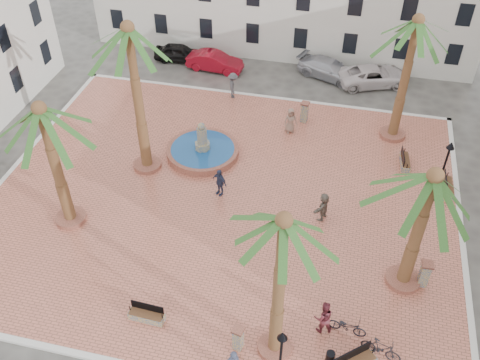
{
  "coord_description": "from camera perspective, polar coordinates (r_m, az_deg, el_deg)",
  "views": [
    {
      "loc": [
        6.05,
        -21.5,
        20.73
      ],
      "look_at": [
        1.0,
        0.0,
        1.6
      ],
      "focal_mm": 40.0,
      "sensor_mm": 36.0,
      "label": 1
    }
  ],
  "objects": [
    {
      "name": "palm_ne",
      "position": [
        32.8,
        18.17,
        14.5
      ],
      "size": [
        5.32,
        5.32,
        8.29
      ],
      "color": "#A35947",
      "rests_on": "plaza"
    },
    {
      "name": "bollard_se",
      "position": [
        23.6,
        -0.2,
        -16.5
      ],
      "size": [
        0.57,
        0.57,
        1.34
      ],
      "rotation": [
        0.0,
        0.0,
        -0.21
      ],
      "color": "gray",
      "rests_on": "plaza"
    },
    {
      "name": "bollard_e",
      "position": [
        26.98,
        19.1,
        -9.41
      ],
      "size": [
        0.56,
        0.56,
        1.5
      ],
      "rotation": [
        0.0,
        0.0,
        0.05
      ],
      "color": "gray",
      "rests_on": "plaza"
    },
    {
      "name": "ground",
      "position": [
        30.47,
        -1.83,
        -1.99
      ],
      "size": [
        120.0,
        120.0,
        0.0
      ],
      "primitive_type": "plane",
      "color": "#56544F",
      "rests_on": "ground"
    },
    {
      "name": "bicycle_b",
      "position": [
        24.27,
        14.83,
        -17.01
      ],
      "size": [
        1.82,
        0.94,
        1.05
      ],
      "primitive_type": "imported",
      "rotation": [
        0.0,
        0.0,
        1.3
      ],
      "color": "black",
      "rests_on": "plaza"
    },
    {
      "name": "pedestrian_fountain_b",
      "position": [
        29.99,
        -2.2,
        -0.22
      ],
      "size": [
        1.1,
        0.86,
        1.74
      ],
      "primitive_type": "imported",
      "rotation": [
        0.0,
        0.0,
        -0.5
      ],
      "color": "#2A3350",
      "rests_on": "plaza"
    },
    {
      "name": "kerb_e",
      "position": [
        30.61,
        22.54,
        -5.52
      ],
      "size": [
        0.3,
        22.3,
        0.16
      ],
      "primitive_type": "cube",
      "color": "silver",
      "rests_on": "ground"
    },
    {
      "name": "car_white",
      "position": [
        41.4,
        14.08,
        10.74
      ],
      "size": [
        5.78,
        4.11,
        1.46
      ],
      "primitive_type": "imported",
      "rotation": [
        0.0,
        0.0,
        1.93
      ],
      "color": "silver",
      "rests_on": "ground"
    },
    {
      "name": "car_black",
      "position": [
        43.75,
        -6.49,
        13.35
      ],
      "size": [
        4.09,
        1.94,
        1.35
      ],
      "primitive_type": "imported",
      "rotation": [
        0.0,
        0.0,
        1.66
      ],
      "color": "black",
      "rests_on": "ground"
    },
    {
      "name": "litter_bin",
      "position": [
        23.79,
        9.57,
        -18.24
      ],
      "size": [
        0.38,
        0.38,
        0.74
      ],
      "primitive_type": "cylinder",
      "color": "black",
      "rests_on": "plaza"
    },
    {
      "name": "pedestrian_north",
      "position": [
        38.3,
        -0.75,
        10.06
      ],
      "size": [
        0.99,
        1.36,
        1.9
      ],
      "primitive_type": "imported",
      "rotation": [
        0.0,
        0.0,
        1.82
      ],
      "color": "#444448",
      "rests_on": "plaza"
    },
    {
      "name": "kerb_w",
      "position": [
        35.38,
        -22.67,
        1.53
      ],
      "size": [
        0.3,
        22.3,
        0.16
      ],
      "primitive_type": "cube",
      "color": "silver",
      "rests_on": "ground"
    },
    {
      "name": "car_silver",
      "position": [
        41.65,
        9.49,
        11.59
      ],
      "size": [
        5.29,
        3.68,
        1.42
      ],
      "primitive_type": "imported",
      "rotation": [
        0.0,
        0.0,
        1.19
      ],
      "color": "#B4B5BD",
      "rests_on": "ground"
    },
    {
      "name": "palm_sw",
      "position": [
        26.61,
        -20.22,
        5.62
      ],
      "size": [
        5.35,
        5.35,
        7.52
      ],
      "color": "#A35947",
      "rests_on": "plaza"
    },
    {
      "name": "bicycle_a",
      "position": [
        24.68,
        11.38,
        -15.03
      ],
      "size": [
        1.77,
        0.81,
        0.89
      ],
      "primitive_type": "imported",
      "rotation": [
        0.0,
        0.0,
        1.44
      ],
      "color": "black",
      "rests_on": "plaza"
    },
    {
      "name": "plaza",
      "position": [
        30.42,
        -1.83,
        -1.89
      ],
      "size": [
        26.0,
        22.0,
        0.15
      ],
      "primitive_type": "cube",
      "color": "#CC6E57",
      "rests_on": "ground"
    },
    {
      "name": "kerb_n",
      "position": [
        38.98,
        2.29,
        8.87
      ],
      "size": [
        26.3,
        0.3,
        0.16
      ],
      "primitive_type": "cube",
      "color": "silver",
      "rests_on": "ground"
    },
    {
      "name": "bench_e",
      "position": [
        32.71,
        21.23,
        -0.8
      ],
      "size": [
        0.61,
        1.85,
        0.97
      ],
      "rotation": [
        0.0,
        0.0,
        1.6
      ],
      "color": "gray",
      "rests_on": "plaza"
    },
    {
      "name": "bench_s",
      "position": [
        25.13,
        -9.91,
        -14.05
      ],
      "size": [
        1.67,
        0.57,
        0.87
      ],
      "rotation": [
        0.0,
        0.0,
        -0.04
      ],
      "color": "gray",
      "rests_on": "plaza"
    },
    {
      "name": "bollard_n",
      "position": [
        36.06,
        6.9,
        7.24
      ],
      "size": [
        0.61,
        0.61,
        1.47
      ],
      "rotation": [
        0.0,
        0.0,
        -0.18
      ],
      "color": "gray",
      "rests_on": "plaza"
    },
    {
      "name": "bench_ne",
      "position": [
        33.9,
        17.17,
        1.91
      ],
      "size": [
        0.65,
        1.67,
        0.86
      ],
      "rotation": [
        0.0,
        0.0,
        1.67
      ],
      "color": "gray",
      "rests_on": "plaza"
    },
    {
      "name": "pedestrian_fountain_a",
      "position": [
        34.93,
        5.41,
        6.34
      ],
      "size": [
        1.01,
        0.88,
        1.74
      ],
      "primitive_type": "imported",
      "rotation": [
        0.0,
        0.0,
        0.48
      ],
      "color": "#886A5A",
      "rests_on": "plaza"
    },
    {
      "name": "fountain",
      "position": [
        33.25,
        -4.0,
        3.22
      ],
      "size": [
        4.48,
        4.48,
        2.32
      ],
      "color": "#A35947",
      "rests_on": "plaza"
    },
    {
      "name": "cyclist_b",
      "position": [
        24.19,
        8.88,
        -14.25
      ],
      "size": [
        1.05,
        0.92,
        1.83
      ],
      "primitive_type": "imported",
      "rotation": [
        0.0,
        0.0,
        3.43
      ],
      "color": "maroon",
      "rests_on": "plaza"
    },
    {
      "name": "palm_nw",
      "position": [
        28.57,
        -11.66,
        13.93
      ],
      "size": [
        5.42,
        5.42,
        9.32
      ],
      "color": "#A35947",
      "rests_on": "plaza"
    },
    {
      "name": "lamppost_e",
      "position": [
        30.52,
        21.1,
        1.86
      ],
      "size": [
        0.43,
        0.43,
        3.98
      ],
      "color": "black",
      "rests_on": "plaza"
    },
    {
      "name": "lamppost_s",
      "position": [
        21.25,
        4.41,
        -17.66
      ],
      "size": [
        0.4,
        0.4,
        3.68
      ],
      "color": "black",
      "rests_on": "plaza"
    },
    {
      "name": "pedestrian_east",
      "position": [
        28.87,
        8.89,
        -2.8
      ],
      "size": [
        1.01,
        1.67,
        1.72
      ],
      "primitive_type": "imported",
      "rotation": [
        0.0,
        0.0,
        -1.91
      ],
      "color": "#685D51",
      "rests_on": "plaza"
    },
    {
      "name": "car_red",
      "position": [
        42.17,
        -2.7,
        12.52
      ],
      "size": [
        4.45,
        1.88,
        1.43
      ],
      "primitive_type": "imported",
      "rotation": [
        0.0,
        0.0,
        1.48
      ],
      "color": "maroon",
      "rests_on": "ground"
    },
    {
      "name": "palm_e",
      "position": [
        23.33,
        19.65,
        -1.16
      ],
      "size": [
        5.41,
        5.41,
        7.06
      ],
      "color": "#A35947",
      "rests_on": "plaza"
    },
    {
      "name": "palm_s",
      "position": [
        18.62,
        4.59,
        -6.1
      ],
      "size": [
        4.73,
        4.73,
        8.16
      ],
      "color": "#A35947",
      "rests_on": "plaza"
    }
  ]
}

